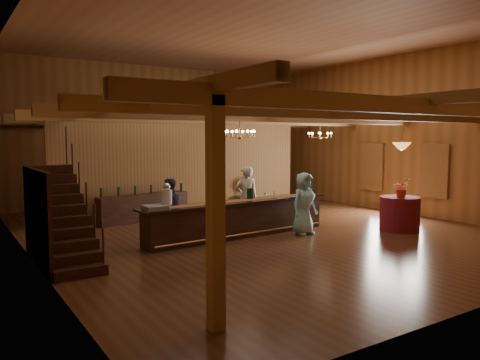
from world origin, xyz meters
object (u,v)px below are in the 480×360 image
beverage_dispenser (167,196)px  round_table (400,214)px  backbar_shelf (144,208)px  pendant_lamp (402,146)px  chandelier_right (320,135)px  raffle_drum (305,189)px  tasting_bar (239,218)px  chandelier_left (240,133)px  floor_plant (244,193)px  bartender (246,197)px  guest (304,204)px  staff_second (169,209)px

beverage_dispenser → round_table: beverage_dispenser is taller
backbar_shelf → pendant_lamp: (5.60, -5.34, 1.97)m
chandelier_right → pendant_lamp: bearing=-94.6°
backbar_shelf → round_table: round_table is taller
raffle_drum → round_table: (1.91, -1.88, -0.65)m
tasting_bar → chandelier_right: (4.58, 1.91, 2.25)m
chandelier_left → floor_plant: (2.65, 3.83, -2.14)m
chandelier_right → backbar_shelf: bearing=164.3°
round_table → chandelier_left: 5.16m
bartender → tasting_bar: bearing=64.9°
raffle_drum → chandelier_left: chandelier_left is taller
floor_plant → chandelier_right: bearing=-45.0°
pendant_lamp → guest: (-2.67, 1.04, -1.55)m
tasting_bar → guest: guest is taller
tasting_bar → raffle_drum: bearing=-1.1°
backbar_shelf → chandelier_left: (1.32, -3.57, 2.32)m
beverage_dispenser → pendant_lamp: size_ratio=0.67×
round_table → staff_second: 6.51m
chandelier_left → raffle_drum: bearing=2.5°
beverage_dispenser → floor_plant: bearing=39.2°
staff_second → guest: size_ratio=0.94×
tasting_bar → round_table: size_ratio=5.20×
chandelier_left → bartender: size_ratio=0.44×
staff_second → guest: (3.37, -1.38, 0.05)m
beverage_dispenser → backbar_shelf: bearing=77.4°
raffle_drum → guest: guest is taller
raffle_drum → floor_plant: raffle_drum is taller
raffle_drum → backbar_shelf: raffle_drum is taller
chandelier_right → floor_plant: bearing=135.0°
backbar_shelf → pendant_lamp: size_ratio=3.38×
tasting_bar → raffle_drum: 2.46m
bartender → staff_second: 2.51m
round_table → pendant_lamp: (-0.00, 0.00, 1.92)m
tasting_bar → bartender: size_ratio=3.16×
beverage_dispenser → raffle_drum: 4.51m
backbar_shelf → floor_plant: 3.98m
tasting_bar → chandelier_left: chandelier_left is taller
raffle_drum → bartender: bartender is taller
guest → round_table: bearing=-26.7°
chandelier_left → floor_plant: 5.13m
round_table → chandelier_right: bearing=85.4°
floor_plant → backbar_shelf: bearing=-176.2°
chandelier_left → pendant_lamp: 4.65m
bartender → beverage_dispenser: bearing=35.3°
staff_second → guest: guest is taller
tasting_bar → backbar_shelf: size_ratio=1.90×
staff_second → bartender: bearing=-170.8°
round_table → guest: bearing=158.7°
pendant_lamp → floor_plant: bearing=106.2°
tasting_bar → beverage_dispenser: bearing=178.7°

